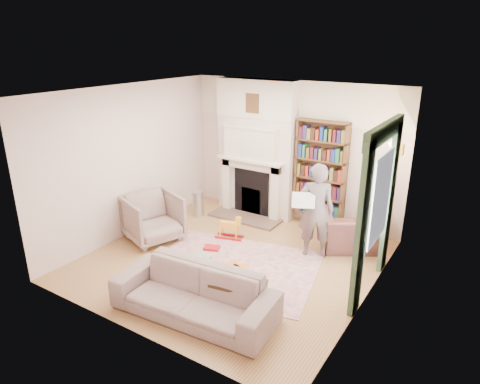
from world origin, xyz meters
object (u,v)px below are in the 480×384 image
Objects in this scene: bookcase at (321,169)px; rocking_horse at (229,227)px; armchair_reading at (351,231)px; paraffin_heater at (198,204)px; sofa at (194,294)px; man_reading at (316,211)px; armchair_left at (153,218)px; coffee_table at (238,296)px.

bookcase is 2.08m from rocking_horse.
paraffin_heater is at bearing -26.45° from armchair_reading.
sofa is 1.35× the size of man_reading.
armchair_left reaches higher than rocking_horse.
bookcase is 2.64m from paraffin_heater.
armchair_reading is 2.75m from coffee_table.
sofa is 2.59m from man_reading.
armchair_reading reaches higher than rocking_horse.
armchair_left is 0.42× the size of sofa.
sofa is at bearing -93.74° from bookcase.
rocking_horse is (-0.91, 2.21, -0.10)m from sofa.
armchair_left is 1.72× the size of paraffin_heater.
man_reading is at bearing 74.78° from coffee_table.
armchair_left reaches higher than sofa.
coffee_table is at bearing 58.83° from man_reading.
armchair_reading is at bearing 6.51° from rocking_horse.
bookcase is 1.96× the size of armchair_left.
armchair_reading is at bearing -151.84° from man_reading.
armchair_left is at bearing 141.01° from sofa.
armchair_left is at bearing -90.07° from paraffin_heater.
armchair_reading is (0.89, -0.61, -0.84)m from bookcase.
armchair_left is at bearing -136.04° from bookcase.
rocking_horse is at bearing -25.71° from paraffin_heater.
armchair_reading is 3.22m from paraffin_heater.
man_reading is at bearing -48.97° from armchair_left.
bookcase reaches higher than rocking_horse.
coffee_table is (-0.67, -2.66, -0.11)m from armchair_reading.
coffee_table is at bearing -69.03° from rocking_horse.
armchair_reading is at bearing 66.77° from coffee_table.
sofa is (-0.24, -3.66, -0.85)m from bookcase.
sofa is 4.07× the size of paraffin_heater.
bookcase is 3.30m from armchair_left.
armchair_reading is 1.87× the size of paraffin_heater.
man_reading is at bearing 70.05° from sofa.
armchair_reading is 1.09× the size of armchair_left.
bookcase is at bearing -95.08° from man_reading.
paraffin_heater is (0.00, 1.34, -0.15)m from armchair_left.
armchair_left is at bearing -4.65° from armchair_reading.
sofa is at bearing 49.59° from man_reading.
man_reading reaches higher than armchair_reading.
man_reading is 2.83m from paraffin_heater.
sofa is at bearing -103.86° from armchair_left.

